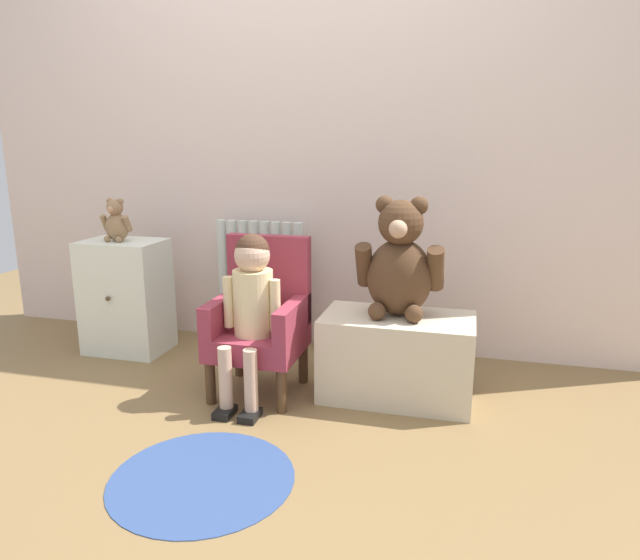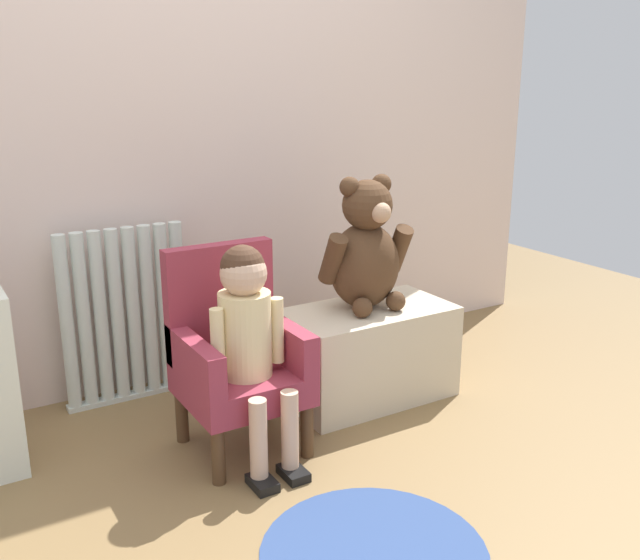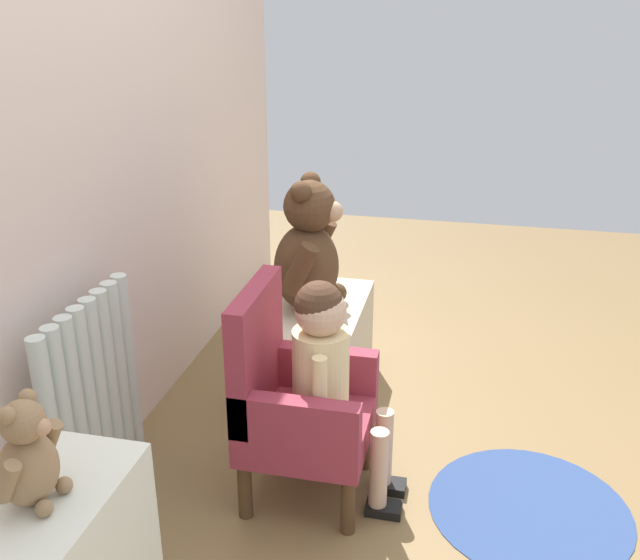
{
  "view_description": "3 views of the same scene",
  "coord_description": "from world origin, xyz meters",
  "px_view_note": "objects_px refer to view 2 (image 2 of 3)",
  "views": [
    {
      "loc": [
        0.85,
        -1.67,
        1.09
      ],
      "look_at": [
        0.24,
        0.63,
        0.51
      ],
      "focal_mm": 32.0,
      "sensor_mm": 36.0,
      "label": 1
    },
    {
      "loc": [
        -0.93,
        -1.46,
        1.24
      ],
      "look_at": [
        0.33,
        0.62,
        0.53
      ],
      "focal_mm": 40.0,
      "sensor_mm": 36.0,
      "label": 2
    },
    {
      "loc": [
        -1.84,
        0.1,
        1.48
      ],
      "look_at": [
        0.31,
        0.58,
        0.59
      ],
      "focal_mm": 40.0,
      "sensor_mm": 36.0,
      "label": 3
    }
  ],
  "objects_px": {
    "radiator": "(126,316)",
    "large_teddy_bear": "(366,251)",
    "low_bench": "(368,353)",
    "floor_rug": "(374,552)",
    "child_figure": "(248,324)",
    "child_armchair": "(235,354)"
  },
  "relations": [
    {
      "from": "child_figure",
      "to": "floor_rug",
      "type": "height_order",
      "value": "child_figure"
    },
    {
      "from": "radiator",
      "to": "large_teddy_bear",
      "type": "distance_m",
      "value": 0.95
    },
    {
      "from": "child_armchair",
      "to": "large_teddy_bear",
      "type": "bearing_deg",
      "value": 8.99
    },
    {
      "from": "large_teddy_bear",
      "to": "child_figure",
      "type": "bearing_deg",
      "value": -161.04
    },
    {
      "from": "child_figure",
      "to": "floor_rug",
      "type": "distance_m",
      "value": 0.78
    },
    {
      "from": "child_figure",
      "to": "floor_rug",
      "type": "bearing_deg",
      "value": -84.66
    },
    {
      "from": "child_armchair",
      "to": "large_teddy_bear",
      "type": "distance_m",
      "value": 0.65
    },
    {
      "from": "low_bench",
      "to": "child_armchair",
      "type": "bearing_deg",
      "value": -173.27
    },
    {
      "from": "low_bench",
      "to": "child_figure",
      "type": "bearing_deg",
      "value": -163.18
    },
    {
      "from": "low_bench",
      "to": "floor_rug",
      "type": "height_order",
      "value": "low_bench"
    },
    {
      "from": "low_bench",
      "to": "large_teddy_bear",
      "type": "xyz_separation_m",
      "value": [
        -0.0,
        0.02,
        0.41
      ]
    },
    {
      "from": "child_armchair",
      "to": "floor_rug",
      "type": "distance_m",
      "value": 0.8
    },
    {
      "from": "radiator",
      "to": "child_armchair",
      "type": "relative_size",
      "value": 1.0
    },
    {
      "from": "child_figure",
      "to": "large_teddy_bear",
      "type": "relative_size",
      "value": 1.42
    },
    {
      "from": "floor_rug",
      "to": "large_teddy_bear",
      "type": "bearing_deg",
      "value": 57.14
    },
    {
      "from": "large_teddy_bear",
      "to": "floor_rug",
      "type": "xyz_separation_m",
      "value": [
        -0.53,
        -0.83,
        -0.59
      ]
    },
    {
      "from": "child_figure",
      "to": "floor_rug",
      "type": "xyz_separation_m",
      "value": [
        0.06,
        -0.62,
        -0.47
      ]
    },
    {
      "from": "low_bench",
      "to": "floor_rug",
      "type": "bearing_deg",
      "value": -123.8
    },
    {
      "from": "radiator",
      "to": "low_bench",
      "type": "distance_m",
      "value": 0.95
    },
    {
      "from": "radiator",
      "to": "floor_rug",
      "type": "height_order",
      "value": "radiator"
    },
    {
      "from": "child_armchair",
      "to": "low_bench",
      "type": "height_order",
      "value": "child_armchair"
    },
    {
      "from": "radiator",
      "to": "large_teddy_bear",
      "type": "xyz_separation_m",
      "value": [
        0.8,
        -0.45,
        0.25
      ]
    }
  ]
}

